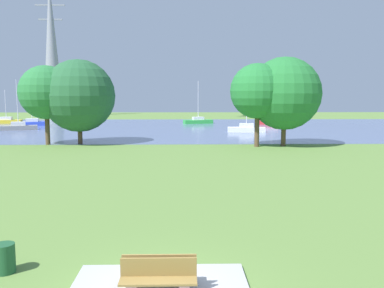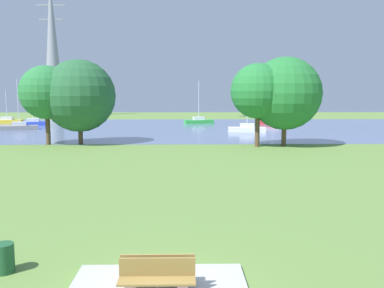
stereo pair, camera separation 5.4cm
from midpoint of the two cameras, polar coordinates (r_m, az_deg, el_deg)
The scene contains 16 objects.
ground_plane at distance 31.74m, azimuth -2.37°, elevation -1.82°, with size 160.00×160.00×0.00m, color olive.
bench_facing_water at distance 10.59m, azimuth -4.67°, elevation -17.32°, with size 1.80×0.48×0.89m.
bench_facing_inland at distance 10.10m, azimuth -4.85°, elevation -18.57°, with size 1.80×0.48×0.89m.
litter_bin at distance 12.61m, azimuth -24.71°, elevation -14.22°, with size 0.56×0.56×0.80m, color #1E512D.
water_surface at distance 59.56m, azimuth -1.87°, elevation 2.27°, with size 140.00×40.00×0.02m, color slate.
sailboat_yellow at distance 74.91m, azimuth -24.39°, elevation 2.94°, with size 4.95×2.10×5.52m.
sailboat_green at distance 68.08m, azimuth 0.84°, elevation 3.24°, with size 5.02×2.70×7.02m.
sailboat_white at distance 53.17m, azimuth 7.53°, elevation 2.16°, with size 4.94×2.04×7.56m.
sailboat_blue at distance 68.25m, azimuth -21.31°, elevation 2.76°, with size 5.02×2.65×5.79m.
sailboat_gray at distance 60.40m, azimuth -22.97°, elevation 2.22°, with size 5.02×3.04×6.79m.
sailboat_red at distance 67.38m, azimuth 11.03°, elevation 3.06°, with size 4.94×2.02×6.15m.
tree_west_far at distance 41.62m, azimuth -19.66°, elevation 6.75°, with size 5.11×5.11×7.56m.
tree_west_near at distance 41.39m, azimuth -15.47°, elevation 6.46°, with size 6.99×6.99×8.17m.
tree_east_far at distance 38.16m, azimuth 9.06°, elevation 7.25°, with size 5.05×5.05×7.64m.
tree_east_near at distance 39.25m, azimuth 12.69°, elevation 6.84°, with size 6.75×6.75×8.27m.
electricity_pylon at distance 96.72m, azimuth -18.94°, elevation 12.55°, with size 6.40×4.40×29.89m.
Camera 1 is at (0.58, -9.37, 4.81)m, focal length 38.42 mm.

